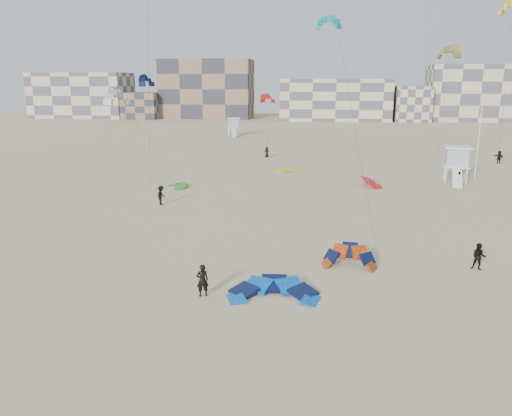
# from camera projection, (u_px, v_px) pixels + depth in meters

# --- Properties ---
(ground) EXTENTS (320.00, 320.00, 0.00)m
(ground) POSITION_uv_depth(u_px,v_px,m) (194.00, 297.00, 27.04)
(ground) COLOR tan
(ground) RESTS_ON ground
(kite_ground_blue) EXTENTS (5.19, 5.43, 2.37)m
(kite_ground_blue) POSITION_uv_depth(u_px,v_px,m) (273.00, 296.00, 27.14)
(kite_ground_blue) COLOR #0676F4
(kite_ground_blue) RESTS_ON ground
(kite_ground_orange) EXTENTS (3.60, 3.56, 3.32)m
(kite_ground_orange) POSITION_uv_depth(u_px,v_px,m) (349.00, 267.00, 31.44)
(kite_ground_orange) COLOR #FF560F
(kite_ground_orange) RESTS_ON ground
(kite_ground_green) EXTENTS (4.34, 4.30, 1.57)m
(kite_ground_green) POSITION_uv_depth(u_px,v_px,m) (177.00, 187.00, 55.07)
(kite_ground_green) COLOR green
(kite_ground_green) RESTS_ON ground
(kite_ground_red_far) EXTENTS (4.07, 3.93, 3.19)m
(kite_ground_red_far) POSITION_uv_depth(u_px,v_px,m) (371.00, 186.00, 55.77)
(kite_ground_red_far) COLOR red
(kite_ground_red_far) RESTS_ON ground
(kite_ground_yellow) EXTENTS (4.24, 4.32, 1.36)m
(kite_ground_yellow) POSITION_uv_depth(u_px,v_px,m) (289.00, 172.00, 64.33)
(kite_ground_yellow) COLOR gold
(kite_ground_yellow) RESTS_ON ground
(kitesurfer_main) EXTENTS (0.79, 0.67, 1.83)m
(kitesurfer_main) POSITION_uv_depth(u_px,v_px,m) (202.00, 280.00, 26.96)
(kitesurfer_main) COLOR black
(kitesurfer_main) RESTS_ON ground
(kitesurfer_b) EXTENTS (1.00, 0.89, 1.70)m
(kitesurfer_b) POSITION_uv_depth(u_px,v_px,m) (479.00, 257.00, 30.78)
(kitesurfer_b) COLOR black
(kitesurfer_b) RESTS_ON ground
(kitesurfer_c) EXTENTS (0.79, 1.25, 1.85)m
(kitesurfer_c) POSITION_uv_depth(u_px,v_px,m) (161.00, 195.00, 47.03)
(kitesurfer_c) COLOR black
(kitesurfer_c) RESTS_ON ground
(kitesurfer_d) EXTENTS (0.68, 1.03, 1.62)m
(kitesurfer_d) POSITION_uv_depth(u_px,v_px,m) (459.00, 179.00, 55.73)
(kitesurfer_d) COLOR black
(kitesurfer_d) RESTS_ON ground
(kitesurfer_e) EXTENTS (0.89, 0.71, 1.59)m
(kitesurfer_e) POSITION_uv_depth(u_px,v_px,m) (267.00, 152.00, 76.74)
(kitesurfer_e) COLOR black
(kitesurfer_e) RESTS_ON ground
(kitesurfer_f) EXTENTS (1.25, 1.78, 1.85)m
(kitesurfer_f) POSITION_uv_depth(u_px,v_px,m) (499.00, 157.00, 70.87)
(kitesurfer_f) COLOR black
(kitesurfer_f) RESTS_ON ground
(kite_fly_grey) EXTENTS (11.02, 6.75, 9.57)m
(kite_fly_grey) POSITION_uv_depth(u_px,v_px,m) (117.00, 99.00, 59.09)
(kite_fly_grey) COLOR #BCBCBC
(kite_fly_grey) RESTS_ON ground
(kite_fly_olive) EXTENTS (4.50, 12.26, 14.78)m
(kite_fly_olive) POSITION_uv_depth(u_px,v_px,m) (449.00, 53.00, 58.49)
(kite_fly_olive) COLOR olive
(kite_fly_olive) RESTS_ON ground
(kite_fly_navy) EXTENTS (4.05, 12.15, 11.70)m
(kite_fly_navy) POSITION_uv_depth(u_px,v_px,m) (146.00, 82.00, 77.83)
(kite_fly_navy) COLOR #09103D
(kite_fly_navy) RESTS_ON ground
(kite_fly_teal_b) EXTENTS (5.57, 9.87, 20.58)m
(kite_fly_teal_b) POSITION_uv_depth(u_px,v_px,m) (328.00, 24.00, 80.93)
(kite_fly_teal_b) COLOR teal
(kite_fly_teal_b) RESTS_ON ground
(kite_fly_red) EXTENTS (4.17, 4.52, 8.72)m
(kite_fly_red) POSITION_uv_depth(u_px,v_px,m) (267.00, 99.00, 83.62)
(kite_fly_red) COLOR red
(kite_fly_red) RESTS_ON ground
(lifeguard_tower_near) EXTENTS (3.36, 5.91, 4.14)m
(lifeguard_tower_near) POSITION_uv_depth(u_px,v_px,m) (456.00, 165.00, 57.35)
(lifeguard_tower_near) COLOR white
(lifeguard_tower_near) RESTS_ON ground
(lifeguard_tower_far) EXTENTS (3.21, 5.49, 3.80)m
(lifeguard_tower_far) POSITION_uv_depth(u_px,v_px,m) (233.00, 127.00, 106.31)
(lifeguard_tower_far) COLOR white
(lifeguard_tower_far) RESTS_ON ground
(flagpole) EXTENTS (0.69, 0.11, 8.54)m
(flagpole) POSITION_uv_depth(u_px,v_px,m) (479.00, 142.00, 58.79)
(flagpole) COLOR white
(flagpole) RESTS_ON ground
(condo_west_a) EXTENTS (30.00, 15.00, 14.00)m
(condo_west_a) POSITION_uv_depth(u_px,v_px,m) (82.00, 95.00, 159.15)
(condo_west_a) COLOR beige
(condo_west_a) RESTS_ON ground
(condo_west_b) EXTENTS (28.00, 14.00, 18.00)m
(condo_west_b) POSITION_uv_depth(u_px,v_px,m) (207.00, 89.00, 157.38)
(condo_west_b) COLOR #876851
(condo_west_b) RESTS_ON ground
(condo_mid) EXTENTS (32.00, 16.00, 12.00)m
(condo_mid) POSITION_uv_depth(u_px,v_px,m) (335.00, 100.00, 149.16)
(condo_mid) COLOR beige
(condo_mid) RESTS_ON ground
(condo_east) EXTENTS (26.00, 14.00, 16.00)m
(condo_east) POSITION_uv_depth(u_px,v_px,m) (474.00, 93.00, 145.47)
(condo_east) COLOR beige
(condo_east) RESTS_ON ground
(condo_fill_left) EXTENTS (12.00, 10.00, 8.00)m
(condo_fill_left) POSITION_uv_depth(u_px,v_px,m) (141.00, 106.00, 155.41)
(condo_fill_left) COLOR #876851
(condo_fill_left) RESTS_ON ground
(condo_fill_right) EXTENTS (10.00, 10.00, 10.00)m
(condo_fill_right) POSITION_uv_depth(u_px,v_px,m) (412.00, 104.00, 144.67)
(condo_fill_right) COLOR beige
(condo_fill_right) RESTS_ON ground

